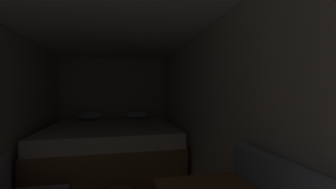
# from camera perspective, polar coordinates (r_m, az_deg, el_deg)

# --- Properties ---
(wall_back) EXTENTS (2.34, 0.05, 2.05)m
(wall_back) POSITION_cam_1_polar(r_m,az_deg,el_deg) (4.91, -14.12, -2.46)
(wall_back) COLOR beige
(wall_back) RESTS_ON ground
(wall_right) EXTENTS (0.05, 4.95, 2.05)m
(wall_right) POSITION_cam_1_polar(r_m,az_deg,el_deg) (2.61, 10.05, -5.49)
(wall_right) COLOR beige
(wall_right) RESTS_ON ground
(ceiling_slab) EXTENTS (2.34, 4.95, 0.05)m
(ceiling_slab) POSITION_cam_1_polar(r_m,az_deg,el_deg) (2.52, -16.17, 18.41)
(ceiling_slab) COLOR white
(ceiling_slab) RESTS_ON wall_left
(bed) EXTENTS (2.12, 2.00, 0.89)m
(bed) POSITION_cam_1_polar(r_m,az_deg,el_deg) (3.95, -14.59, -12.97)
(bed) COLOR #9E7247
(bed) RESTS_ON ground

